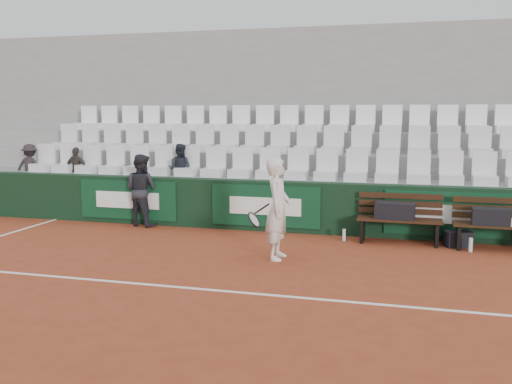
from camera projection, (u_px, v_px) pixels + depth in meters
name	position (u px, v px, depth m)	size (l,w,h in m)	color
ground	(209.00, 290.00, 7.62)	(80.00, 80.00, 0.00)	#933B21
court_baseline	(209.00, 290.00, 7.62)	(18.00, 0.06, 0.01)	white
back_barrier	(280.00, 206.00, 11.34)	(18.00, 0.34, 1.00)	black
grandstand_tier_front	(284.00, 201.00, 11.96)	(18.00, 0.95, 1.00)	gray
grandstand_tier_mid	(293.00, 185.00, 12.84)	(18.00, 0.95, 1.45)	#979795
grandstand_tier_back	(301.00, 171.00, 13.72)	(18.00, 0.95, 1.90)	#959592
grandstand_rear_wall	(306.00, 119.00, 14.14)	(18.00, 0.30, 4.40)	gray
seat_row_front	(282.00, 163.00, 11.68)	(11.90, 0.44, 0.63)	silver
seat_row_mid	(292.00, 139.00, 12.53)	(11.90, 0.44, 0.63)	silver
seat_row_back	(300.00, 118.00, 13.37)	(11.90, 0.44, 0.63)	white
bench_left	(399.00, 231.00, 10.32)	(1.50, 0.56, 0.45)	#331C0F
bench_right	(498.00, 237.00, 9.79)	(1.50, 0.56, 0.45)	black
sports_bag_left	(395.00, 211.00, 10.27)	(0.69, 0.29, 0.29)	black
sports_bag_right	(491.00, 216.00, 9.73)	(0.61, 0.28, 0.28)	black
sports_bag_ground	(458.00, 239.00, 10.06)	(0.45, 0.28, 0.28)	black
water_bottle_near	(344.00, 235.00, 10.51)	(0.06, 0.06, 0.22)	silver
water_bottle_far	(471.00, 245.00, 9.69)	(0.07, 0.07, 0.24)	silver
tennis_player	(278.00, 209.00, 9.14)	(0.70, 0.60, 1.64)	silver
ball_kid	(141.00, 190.00, 11.84)	(0.73, 0.57, 1.50)	#212129
spectator_a	(29.00, 148.00, 13.28)	(0.69, 0.40, 1.07)	black
spectator_b	(76.00, 150.00, 12.96)	(0.60, 0.25, 1.02)	#342F29
spectator_c	(179.00, 149.00, 12.29)	(0.55, 0.43, 1.13)	#1E222E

